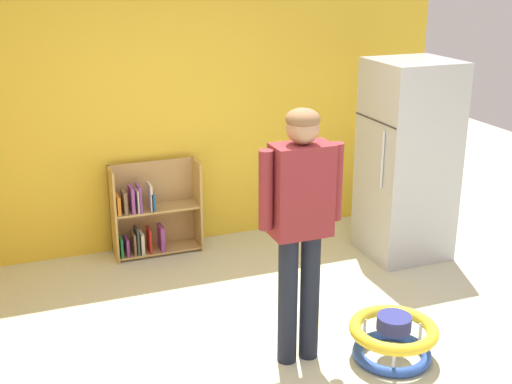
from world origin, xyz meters
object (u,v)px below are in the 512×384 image
at_px(standing_person, 301,215).
at_px(baby_walker, 393,337).
at_px(bookshelf, 150,214).
at_px(refrigerator, 407,160).

distance_m(standing_person, baby_walker, 1.10).
bearing_deg(standing_person, bookshelf, 104.22).
relative_size(refrigerator, baby_walker, 2.95).
bearing_deg(baby_walker, standing_person, 159.18).
distance_m(bookshelf, standing_person, 2.28).
distance_m(refrigerator, standing_person, 2.08).
bearing_deg(bookshelf, baby_walker, -64.05).
bearing_deg(bookshelf, standing_person, -75.78).
bearing_deg(standing_person, refrigerator, 38.12).
distance_m(refrigerator, baby_walker, 1.97).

